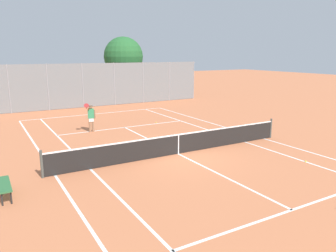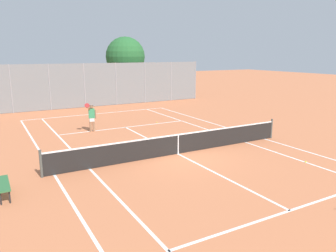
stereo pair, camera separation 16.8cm
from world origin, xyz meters
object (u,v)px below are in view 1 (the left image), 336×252
object	(u,v)px
loose_tennis_ball_0	(219,144)
player_far_left	(91,116)
loose_tennis_ball_4	(306,161)
loose_tennis_ball_2	(156,122)
loose_tennis_ball_3	(43,123)
tree_behind_left	(123,57)
loose_tennis_ball_1	(70,159)
courtside_bench	(4,185)
tennis_net	(178,143)

from	to	relation	value
loose_tennis_ball_0	player_far_left	bearing A→B (deg)	128.74
player_far_left	loose_tennis_ball_4	bearing A→B (deg)	-57.94
loose_tennis_ball_2	loose_tennis_ball_3	distance (m)	7.55
loose_tennis_ball_3	tree_behind_left	world-z (taller)	tree_behind_left
loose_tennis_ball_1	courtside_bench	xyz separation A→B (m)	(-2.71, -2.74, 0.38)
loose_tennis_ball_4	loose_tennis_ball_2	bearing A→B (deg)	99.65
loose_tennis_ball_0	courtside_bench	world-z (taller)	courtside_bench
tennis_net	tree_behind_left	distance (m)	19.93
courtside_bench	loose_tennis_ball_4	bearing A→B (deg)	-12.61
player_far_left	tree_behind_left	xyz separation A→B (m)	(7.34, 12.60, 3.21)
loose_tennis_ball_0	tennis_net	bearing A→B (deg)	-173.17
loose_tennis_ball_2	courtside_bench	world-z (taller)	courtside_bench
tree_behind_left	loose_tennis_ball_2	bearing A→B (deg)	-103.04
loose_tennis_ball_0	loose_tennis_ball_2	distance (m)	6.33
player_far_left	loose_tennis_ball_1	world-z (taller)	player_far_left
loose_tennis_ball_2	loose_tennis_ball_3	world-z (taller)	same
loose_tennis_ball_0	loose_tennis_ball_1	xyz separation A→B (m)	(-7.22, 1.27, 0.00)
loose_tennis_ball_2	tennis_net	bearing A→B (deg)	-109.54
loose_tennis_ball_3	courtside_bench	xyz separation A→B (m)	(-3.07, -11.51, 0.38)
tennis_net	tree_behind_left	world-z (taller)	tree_behind_left
loose_tennis_ball_4	tree_behind_left	distance (m)	22.99
loose_tennis_ball_2	courtside_bench	distance (m)	12.40
loose_tennis_ball_3	courtside_bench	distance (m)	11.92
tennis_net	loose_tennis_ball_1	distance (m)	4.86
tennis_net	loose_tennis_ball_2	xyz separation A→B (m)	(2.35, 6.64, -0.48)
loose_tennis_ball_4	loose_tennis_ball_3	bearing A→B (deg)	120.62
loose_tennis_ball_1	loose_tennis_ball_0	bearing A→B (deg)	-9.98
player_far_left	loose_tennis_ball_4	size ratio (longest dim) A/B	26.88
loose_tennis_ball_4	courtside_bench	bearing A→B (deg)	167.39
loose_tennis_ball_1	loose_tennis_ball_2	size ratio (longest dim) A/B	1.00
loose_tennis_ball_1	courtside_bench	distance (m)	3.87
tree_behind_left	loose_tennis_ball_4	bearing A→B (deg)	-92.74
loose_tennis_ball_3	loose_tennis_ball_4	bearing A→B (deg)	-59.38
loose_tennis_ball_2	courtside_bench	size ratio (longest dim) A/B	0.04
tennis_net	loose_tennis_ball_2	size ratio (longest dim) A/B	181.82
loose_tennis_ball_1	tree_behind_left	size ratio (longest dim) A/B	0.01
loose_tennis_ball_0	tree_behind_left	distance (m)	19.19
loose_tennis_ball_2	tree_behind_left	world-z (taller)	tree_behind_left
loose_tennis_ball_2	loose_tennis_ball_4	size ratio (longest dim) A/B	1.00
tennis_net	loose_tennis_ball_4	bearing A→B (deg)	-42.00
loose_tennis_ball_4	player_far_left	bearing A→B (deg)	122.06
player_far_left	tree_behind_left	distance (m)	14.93
tennis_net	loose_tennis_ball_1	bearing A→B (deg)	160.85
player_far_left	courtside_bench	bearing A→B (deg)	-124.65
tennis_net	loose_tennis_ball_0	world-z (taller)	tennis_net
loose_tennis_ball_2	loose_tennis_ball_3	xyz separation A→B (m)	(-6.57, 3.73, 0.00)
tennis_net	tree_behind_left	bearing A→B (deg)	74.63
loose_tennis_ball_4	tree_behind_left	world-z (taller)	tree_behind_left
loose_tennis_ball_0	loose_tennis_ball_3	xyz separation A→B (m)	(-6.86, 10.05, 0.00)
loose_tennis_ball_1	tennis_net	bearing A→B (deg)	-19.15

